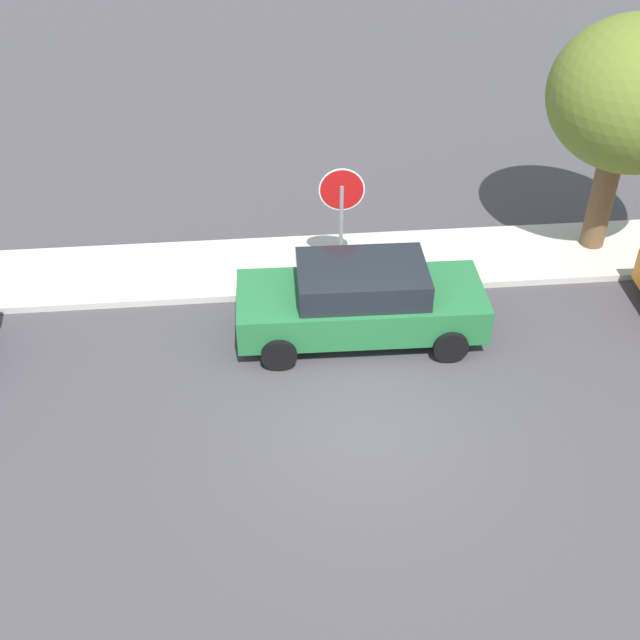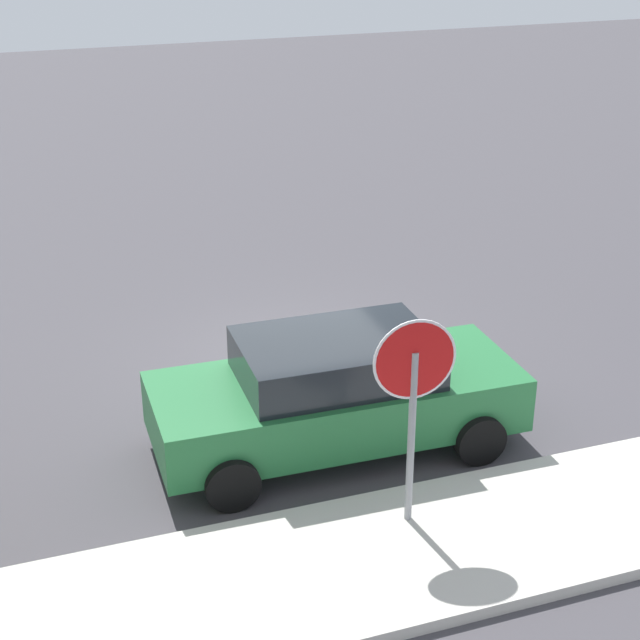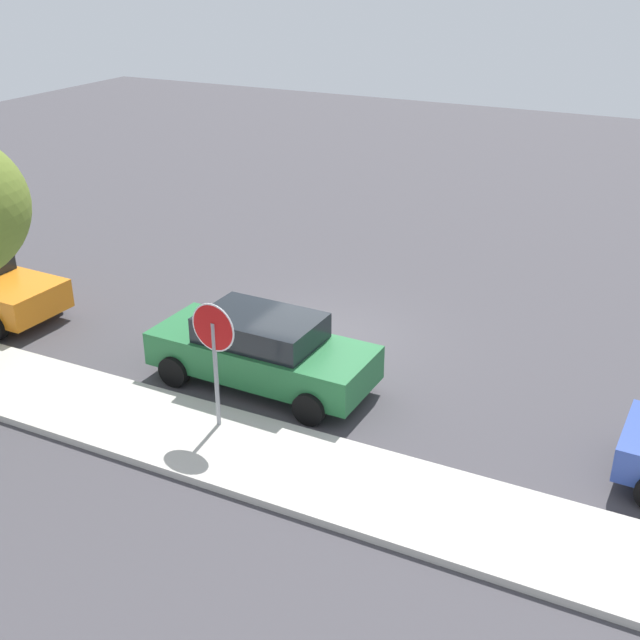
% 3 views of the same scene
% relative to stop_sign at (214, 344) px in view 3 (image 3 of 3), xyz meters
% --- Properties ---
extents(ground_plane, '(60.00, 60.00, 0.00)m').
position_rel_stop_sign_xyz_m(ground_plane, '(-0.03, -4.20, -1.77)').
color(ground_plane, '#423F44').
extents(sidewalk_curb, '(32.00, 2.17, 0.14)m').
position_rel_stop_sign_xyz_m(sidewalk_curb, '(-0.03, 0.49, -1.70)').
color(sidewalk_curb, beige).
rests_on(sidewalk_curb, ground_plane).
extents(stop_sign, '(0.89, 0.09, 2.53)m').
position_rel_stop_sign_xyz_m(stop_sign, '(0.00, 0.00, 0.00)').
color(stop_sign, gray).
rests_on(stop_sign, ground_plane).
extents(parked_car_green, '(4.57, 2.04, 1.51)m').
position_rel_stop_sign_xyz_m(parked_car_green, '(0.16, -1.85, -0.99)').
color(parked_car_green, '#236B38').
rests_on(parked_car_green, ground_plane).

